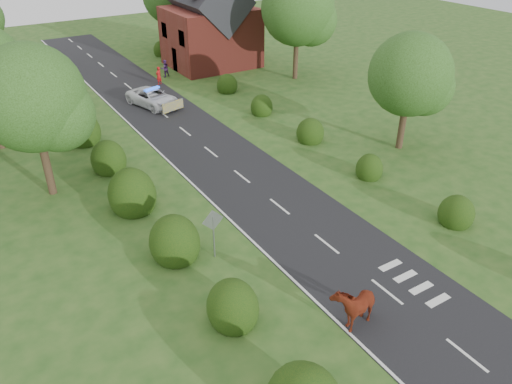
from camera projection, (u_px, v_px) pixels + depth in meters
ground at (327, 244)px, 23.88m from camera, size 120.00×120.00×0.00m
road at (191, 136)px, 34.88m from camera, size 6.00×70.00×0.02m
road_markings at (183, 152)px, 32.62m from camera, size 4.96×70.00×0.01m
hedgerow_left at (114, 168)px, 29.10m from camera, size 2.75×50.41×3.00m
hedgerow_right at (300, 128)px, 34.84m from camera, size 2.10×45.78×2.10m
tree_left_a at (38, 102)px, 25.43m from camera, size 5.74×5.60×8.38m
tree_right_a at (414, 78)px, 30.94m from camera, size 5.33×5.20×7.56m
tree_right_b at (301, 12)px, 43.45m from camera, size 6.56×6.40×9.40m
road_sign at (213, 227)px, 22.23m from camera, size 1.06×0.08×2.53m
house at (210, 26)px, 48.32m from camera, size 8.00×7.40×9.17m
cow at (354, 306)px, 19.13m from camera, size 2.37×1.58×1.55m
police_van at (153, 98)px, 39.74m from camera, size 3.51×5.33×1.50m
pedestrian_red at (159, 76)px, 44.42m from camera, size 0.70×0.60×1.61m
pedestrian_purple at (165, 68)px, 46.40m from camera, size 0.81×0.65×1.59m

